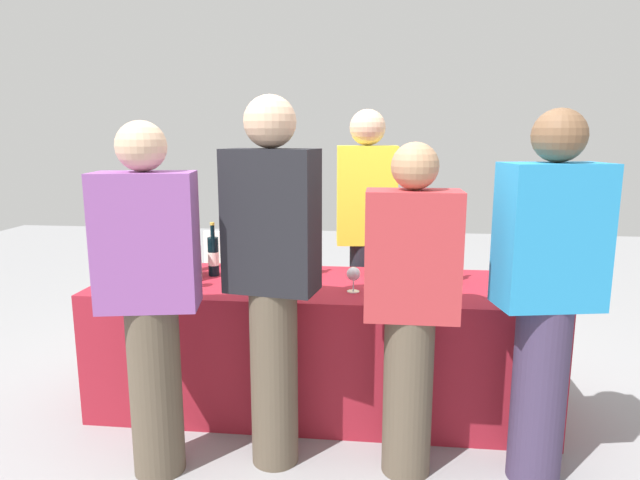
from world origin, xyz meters
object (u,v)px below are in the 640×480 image
at_px(wine_glass_5, 353,275).
at_px(wine_bottle_4, 304,257).
at_px(wine_glass_2, 241,272).
at_px(guest_3, 547,290).
at_px(wine_glass_0, 170,267).
at_px(wine_glass_4, 303,274).
at_px(server_pouring, 366,229).
at_px(wine_bottle_2, 213,256).
at_px(guest_1, 272,272).
at_px(wine_bottle_0, 161,255).
at_px(guest_2, 411,304).
at_px(guest_0, 150,293).
at_px(wine_glass_3, 279,272).
at_px(wine_bottle_1, 190,252).
at_px(wine_bottle_3, 254,255).
at_px(menu_board, 242,285).
at_px(ice_bucket, 184,262).
at_px(wine_glass_1, 194,271).
at_px(wine_bottle_6, 449,262).
at_px(wine_bottle_5, 373,258).

bearing_deg(wine_glass_5, wine_bottle_4, 135.21).
bearing_deg(wine_glass_2, guest_3, -15.59).
distance_m(wine_glass_0, wine_glass_4, 0.77).
height_order(wine_bottle_4, wine_glass_0, wine_bottle_4).
bearing_deg(server_pouring, wine_bottle_2, 23.46).
bearing_deg(wine_bottle_4, guest_1, -93.03).
xyz_separation_m(wine_bottle_0, wine_bottle_2, (0.34, -0.03, 0.01)).
distance_m(server_pouring, guest_2, 1.25).
bearing_deg(wine_glass_0, wine_bottle_4, 21.63).
bearing_deg(guest_2, wine_bottle_0, 153.32).
distance_m(wine_bottle_2, server_pouring, 1.04).
bearing_deg(guest_0, wine_glass_2, 52.02).
height_order(wine_glass_2, wine_glass_3, wine_glass_3).
distance_m(wine_bottle_1, wine_bottle_4, 0.71).
xyz_separation_m(wine_bottle_3, menu_board, (-0.30, 0.84, -0.44)).
height_order(wine_bottle_2, wine_glass_5, wine_bottle_2).
xyz_separation_m(wine_bottle_0, server_pouring, (1.24, 0.48, 0.11)).
distance_m(wine_glass_2, wine_glass_4, 0.34).
distance_m(wine_glass_3, ice_bucket, 0.62).
bearing_deg(wine_glass_1, wine_glass_2, -5.78).
height_order(wine_bottle_3, wine_glass_0, wine_bottle_3).
distance_m(wine_bottle_0, wine_bottle_6, 1.73).
bearing_deg(wine_bottle_2, guest_1, -54.50).
bearing_deg(wine_bottle_1, ice_bucket, -81.18).
distance_m(wine_glass_2, server_pouring, 1.04).
xyz_separation_m(wine_bottle_2, menu_board, (-0.07, 0.93, -0.44)).
bearing_deg(guest_2, guest_0, -173.76).
bearing_deg(wine_glass_4, server_pouring, 68.88).
bearing_deg(wine_glass_3, guest_1, -83.63).
bearing_deg(wine_glass_3, wine_bottle_2, 147.48).
height_order(wine_bottle_0, wine_glass_4, wine_bottle_0).
bearing_deg(wine_glass_3, wine_glass_5, 4.53).
distance_m(wine_bottle_2, guest_2, 1.34).
bearing_deg(wine_bottle_2, wine_glass_5, -16.85).
bearing_deg(guest_3, wine_bottle_6, 104.37).
height_order(wine_glass_5, menu_board, wine_glass_5).
relative_size(wine_bottle_4, wine_glass_0, 2.26).
bearing_deg(wine_bottle_5, guest_2, -77.66).
relative_size(wine_bottle_4, wine_glass_1, 2.40).
bearing_deg(wine_bottle_4, guest_0, -122.71).
bearing_deg(guest_1, wine_glass_4, 87.66).
relative_size(wine_bottle_0, wine_bottle_3, 0.95).
height_order(wine_bottle_0, wine_glass_0, wine_bottle_0).
relative_size(wine_bottle_0, wine_bottle_2, 0.93).
bearing_deg(wine_glass_3, guest_0, -131.49).
relative_size(wine_bottle_0, menu_board, 0.36).
bearing_deg(wine_glass_4, ice_bucket, 165.33).
height_order(guest_1, menu_board, guest_1).
xyz_separation_m(wine_bottle_1, server_pouring, (1.07, 0.43, 0.09)).
bearing_deg(wine_bottle_0, server_pouring, 21.17).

